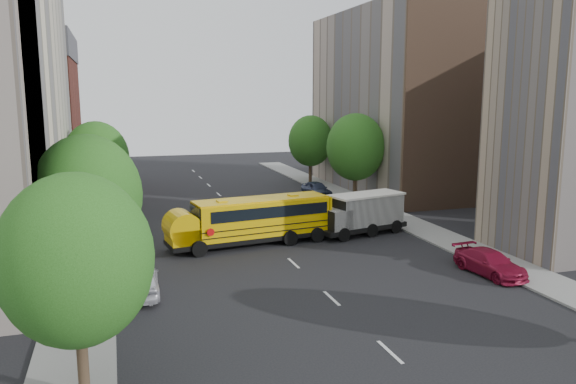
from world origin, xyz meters
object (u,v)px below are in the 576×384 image
school_bus (250,219)px  parked_car_4 (317,189)px  parked_car_3 (490,263)px  street_tree_0 (76,260)px  safari_truck (361,213)px  street_tree_5 (310,141)px  street_tree_1 (88,196)px  parked_car_1 (118,210)px  parked_car_0 (140,280)px  street_tree_4 (356,147)px  street_tree_2 (97,158)px

school_bus → parked_car_4: size_ratio=2.63×
parked_car_3 → parked_car_4: size_ratio=1.07×
parked_car_3 → parked_car_4: parked_car_4 is taller
street_tree_0 → safari_truck: street_tree_0 is taller
street_tree_0 → street_tree_5: 45.65m
street_tree_0 → street_tree_1: bearing=90.0°
parked_car_1 → parked_car_0: bearing=94.6°
street_tree_0 → street_tree_4: bearing=51.8°
street_tree_5 → parked_car_4: bearing=-105.3°
street_tree_0 → parked_car_4: bearing=58.2°
street_tree_2 → street_tree_4: size_ratio=0.95×
safari_truck → street_tree_4: bearing=54.5°
street_tree_0 → parked_car_3: 22.06m
safari_truck → parked_car_4: bearing=68.2°
street_tree_4 → parked_car_1: bearing=-178.1°
street_tree_0 → parked_car_0: (2.20, 9.27, -3.87)m
parked_car_0 → parked_car_3: (18.40, -2.44, -0.10)m
street_tree_4 → parked_car_1: size_ratio=1.88×
parked_car_3 → street_tree_1: bearing=165.7°
street_tree_0 → parked_car_1: bearing=87.1°
street_tree_5 → parked_car_3: bearing=-92.4°
street_tree_1 → street_tree_4: size_ratio=0.98×
street_tree_0 → safari_truck: (17.68, 17.20, -3.13)m
parked_car_4 → safari_truck: bearing=-103.5°
school_bus → safari_truck: size_ratio=1.60×
street_tree_2 → street_tree_1: bearing=-90.0°
safari_truck → parked_car_1: size_ratio=1.64×
street_tree_0 → parked_car_1: 27.64m
street_tree_1 → street_tree_2: size_ratio=1.03×
parked_car_1 → school_bus: bearing=129.7°
parked_car_1 → parked_car_4: (18.40, 4.64, 0.02)m
street_tree_5 → parked_car_1: (-20.60, -12.67, -3.99)m
school_bus → parked_car_0: bearing=-142.6°
school_bus → street_tree_0: bearing=-127.7°
street_tree_1 → street_tree_4: street_tree_4 is taller
street_tree_2 → street_tree_4: (22.00, 0.00, 0.25)m
street_tree_1 → street_tree_5: street_tree_1 is taller
street_tree_2 → safari_truck: bearing=-31.4°
street_tree_0 → safari_truck: size_ratio=1.05×
parked_car_1 → street_tree_0: bearing=89.1°
street_tree_2 → street_tree_5: size_ratio=1.03×
street_tree_0 → parked_car_1: size_ratio=1.72×
street_tree_2 → parked_car_1: bearing=-25.7°
parked_car_0 → parked_car_3: parked_car_0 is taller
street_tree_2 → street_tree_4: 22.00m
parked_car_3 → parked_car_4: 25.15m
parked_car_0 → parked_car_4: parked_car_0 is taller
street_tree_0 → parked_car_4: size_ratio=1.72×
safari_truck → street_tree_2: bearing=134.9°
school_bus → street_tree_5: bearing=53.8°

